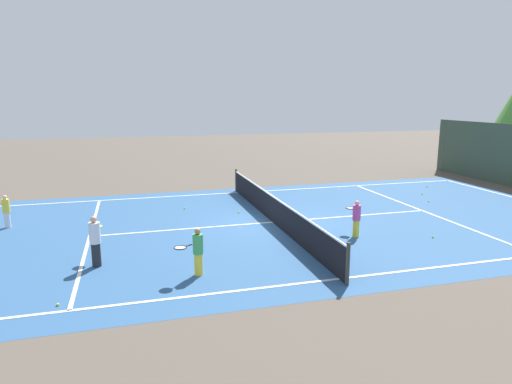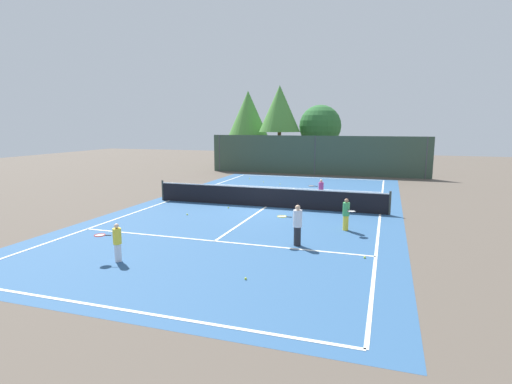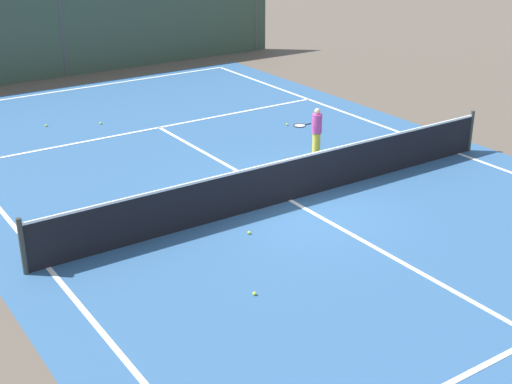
# 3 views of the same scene
# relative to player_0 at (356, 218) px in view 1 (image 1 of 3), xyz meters

# --- Properties ---
(ground_plane) EXTENTS (80.00, 80.00, 0.00)m
(ground_plane) POSITION_rel_player_0_xyz_m (-2.38, -2.10, -0.64)
(ground_plane) COLOR brown
(court_surface) EXTENTS (13.00, 25.00, 0.01)m
(court_surface) POSITION_rel_player_0_xyz_m (-2.38, -2.10, -0.64)
(court_surface) COLOR #2D5684
(court_surface) RESTS_ON ground_plane
(tennis_net) EXTENTS (11.90, 0.10, 1.10)m
(tennis_net) POSITION_rel_player_0_xyz_m (-2.38, -2.10, -0.13)
(tennis_net) COLOR #333833
(tennis_net) RESTS_ON ground_plane
(player_0) EXTENTS (0.84, 0.36, 1.23)m
(player_0) POSITION_rel_player_0_xyz_m (0.00, 0.00, 0.00)
(player_0) COLOR yellow
(player_0) RESTS_ON ground_plane
(player_1) EXTENTS (0.87, 0.34, 1.42)m
(player_1) POSITION_rel_player_0_xyz_m (0.49, -8.09, 0.09)
(player_1) COLOR #232328
(player_1) RESTS_ON ground_plane
(player_2) EXTENTS (0.84, 0.47, 1.18)m
(player_2) POSITION_rel_player_0_xyz_m (-4.32, -11.38, -0.02)
(player_2) COLOR silver
(player_2) RESTS_ON ground_plane
(player_3) EXTENTS (0.60, 0.83, 1.26)m
(player_3) POSITION_rel_player_0_xyz_m (1.89, -5.53, 0.02)
(player_3) COLOR yellow
(player_3) RESTS_ON ground_plane
(tennis_ball_0) EXTENTS (0.07, 0.07, 0.07)m
(tennis_ball_0) POSITION_rel_player_0_xyz_m (2.79, -8.78, -0.61)
(tennis_ball_0) COLOR #CCE533
(tennis_ball_0) RESTS_ON ground_plane
(tennis_ball_1) EXTENTS (0.07, 0.07, 0.07)m
(tennis_ball_1) POSITION_rel_player_0_xyz_m (-3.67, 5.56, -0.61)
(tennis_ball_1) COLOR #CCE533
(tennis_ball_1) RESTS_ON ground_plane
(tennis_ball_2) EXTENTS (0.07, 0.07, 0.07)m
(tennis_ball_2) POSITION_rel_player_0_xyz_m (-7.69, -1.48, -0.61)
(tennis_ball_2) COLOR #CCE533
(tennis_ball_2) RESTS_ON ground_plane
(tennis_ball_3) EXTENTS (0.07, 0.07, 0.07)m
(tennis_ball_3) POSITION_rel_player_0_xyz_m (0.84, 2.38, -0.61)
(tennis_ball_3) COLOR #CCE533
(tennis_ball_3) RESTS_ON ground_plane
(tennis_ball_4) EXTENTS (0.07, 0.07, 0.07)m
(tennis_ball_4) POSITION_rel_player_0_xyz_m (-6.19, -1.59, -0.61)
(tennis_ball_4) COLOR #CCE533
(tennis_ball_4) RESTS_ON ground_plane
(tennis_ball_5) EXTENTS (0.07, 0.07, 0.07)m
(tennis_ball_5) POSITION_rel_player_0_xyz_m (-3.14, -1.04, -0.61)
(tennis_ball_5) COLOR #CCE533
(tennis_ball_5) RESTS_ON ground_plane
(tennis_ball_6) EXTENTS (0.07, 0.07, 0.07)m
(tennis_ball_6) POSITION_rel_player_0_xyz_m (-6.60, 7.64, -0.61)
(tennis_ball_6) COLOR #CCE533
(tennis_ball_6) RESTS_ON ground_plane
(tennis_ball_7) EXTENTS (0.07, 0.07, 0.07)m
(tennis_ball_7) POSITION_rel_player_0_xyz_m (-5.29, -5.02, -0.61)
(tennis_ball_7) COLOR #CCE533
(tennis_ball_7) RESTS_ON ground_plane
(tennis_ball_9) EXTENTS (0.07, 0.07, 0.07)m
(tennis_ball_9) POSITION_rel_player_0_xyz_m (-4.07, -3.01, -0.61)
(tennis_ball_9) COLOR #CCE533
(tennis_ball_9) RESTS_ON ground_plane
(tennis_ball_10) EXTENTS (0.07, 0.07, 0.07)m
(tennis_ball_10) POSITION_rel_player_0_xyz_m (-5.08, 6.24, -0.61)
(tennis_ball_10) COLOR #CCE533
(tennis_ball_10) RESTS_ON ground_plane
(tennis_ball_11) EXTENTS (0.07, 0.07, 0.07)m
(tennis_ball_11) POSITION_rel_player_0_xyz_m (-2.25, -1.51, -0.61)
(tennis_ball_11) COLOR #CCE533
(tennis_ball_11) RESTS_ON ground_plane
(tennis_ball_12) EXTENTS (0.07, 0.07, 0.07)m
(tennis_ball_12) POSITION_rel_player_0_xyz_m (-0.68, -1.43, -0.61)
(tennis_ball_12) COLOR #CCE533
(tennis_ball_12) RESTS_ON ground_plane
(tennis_ball_13) EXTENTS (0.07, 0.07, 0.07)m
(tennis_ball_13) POSITION_rel_player_0_xyz_m (-2.73, -1.93, -0.61)
(tennis_ball_13) COLOR #CCE533
(tennis_ball_13) RESTS_ON ground_plane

